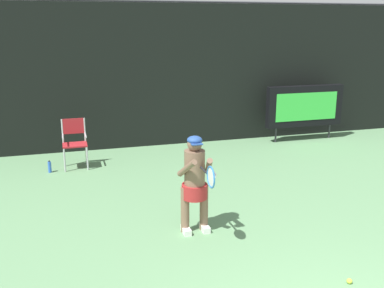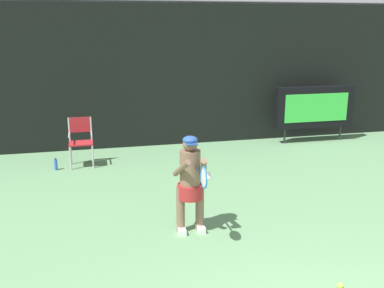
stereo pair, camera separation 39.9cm
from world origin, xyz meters
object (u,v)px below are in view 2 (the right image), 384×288
object	(u,v)px
tennis_ball_spare	(340,286)
umpire_chair	(81,139)
scoreboard	(315,107)
water_bottle	(56,165)
tennis_player	(190,180)
tennis_racket	(203,177)

from	to	relation	value
tennis_ball_spare	umpire_chair	bearing A→B (deg)	118.13
scoreboard	water_bottle	distance (m)	6.76
scoreboard	umpire_chair	distance (m)	6.14
water_bottle	tennis_player	world-z (taller)	tennis_player
water_bottle	tennis_ball_spare	size ratio (longest dim) A/B	3.90
water_bottle	umpire_chair	bearing A→B (deg)	21.65
water_bottle	tennis_ball_spare	distance (m)	6.55
umpire_chair	tennis_player	xyz separation A→B (m)	(1.63, -3.77, 0.21)
tennis_racket	umpire_chair	bearing A→B (deg)	101.03
water_bottle	tennis_ball_spare	world-z (taller)	water_bottle
umpire_chair	tennis_player	bearing A→B (deg)	-66.58
scoreboard	tennis_ball_spare	bearing A→B (deg)	-115.44
tennis_player	tennis_racket	world-z (taller)	tennis_player
umpire_chair	tennis_player	distance (m)	4.11
tennis_racket	tennis_player	bearing A→B (deg)	85.03
tennis_ball_spare	scoreboard	bearing A→B (deg)	64.56
umpire_chair	water_bottle	bearing A→B (deg)	-158.35
umpire_chair	tennis_ball_spare	bearing A→B (deg)	-61.87
scoreboard	tennis_ball_spare	world-z (taller)	scoreboard
tennis_player	tennis_ball_spare	size ratio (longest dim) A/B	22.16
scoreboard	tennis_racket	xyz separation A→B (m)	(-4.40, -5.05, 0.12)
water_bottle	tennis_player	xyz separation A→B (m)	(2.19, -3.55, 0.71)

